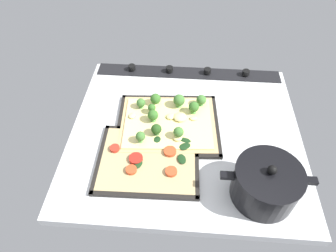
{
  "coord_description": "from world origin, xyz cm",
  "views": [
    {
      "loc": [
        0.97,
        64.2,
        73.51
      ],
      "look_at": [
        5.67,
        1.15,
        3.1
      ],
      "focal_mm": 31.72,
      "sensor_mm": 36.0,
      "label": 1
    }
  ],
  "objects_px": {
    "broccoli_pizza": "(168,120)",
    "veggie_pizza_back": "(149,159)",
    "cooking_pot": "(266,184)",
    "baking_tray_front": "(168,125)",
    "baking_tray_back": "(148,160)"
  },
  "relations": [
    {
      "from": "cooking_pot",
      "to": "baking_tray_back",
      "type": "bearing_deg",
      "value": -14.85
    },
    {
      "from": "baking_tray_front",
      "to": "veggie_pizza_back",
      "type": "bearing_deg",
      "value": 72.45
    },
    {
      "from": "broccoli_pizza",
      "to": "cooking_pot",
      "type": "relative_size",
      "value": 1.32
    },
    {
      "from": "baking_tray_front",
      "to": "cooking_pot",
      "type": "height_order",
      "value": "cooking_pot"
    },
    {
      "from": "broccoli_pizza",
      "to": "cooking_pot",
      "type": "bearing_deg",
      "value": 138.67
    },
    {
      "from": "veggie_pizza_back",
      "to": "cooking_pot",
      "type": "bearing_deg",
      "value": 164.96
    },
    {
      "from": "broccoli_pizza",
      "to": "veggie_pizza_back",
      "type": "height_order",
      "value": "broccoli_pizza"
    },
    {
      "from": "broccoli_pizza",
      "to": "veggie_pizza_back",
      "type": "xyz_separation_m",
      "value": [
        0.05,
        0.16,
        -0.01
      ]
    },
    {
      "from": "baking_tray_front",
      "to": "veggie_pizza_back",
      "type": "height_order",
      "value": "veggie_pizza_back"
    },
    {
      "from": "baking_tray_front",
      "to": "broccoli_pizza",
      "type": "xyz_separation_m",
      "value": [
        -0.0,
        -0.01,
        0.02
      ]
    },
    {
      "from": "baking_tray_front",
      "to": "broccoli_pizza",
      "type": "relative_size",
      "value": 1.08
    },
    {
      "from": "baking_tray_front",
      "to": "broccoli_pizza",
      "type": "distance_m",
      "value": 0.02
    },
    {
      "from": "baking_tray_front",
      "to": "baking_tray_back",
      "type": "distance_m",
      "value": 0.16
    },
    {
      "from": "baking_tray_front",
      "to": "cooking_pot",
      "type": "xyz_separation_m",
      "value": [
        -0.28,
        0.23,
        0.05
      ]
    },
    {
      "from": "baking_tray_back",
      "to": "veggie_pizza_back",
      "type": "distance_m",
      "value": 0.01
    }
  ]
}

